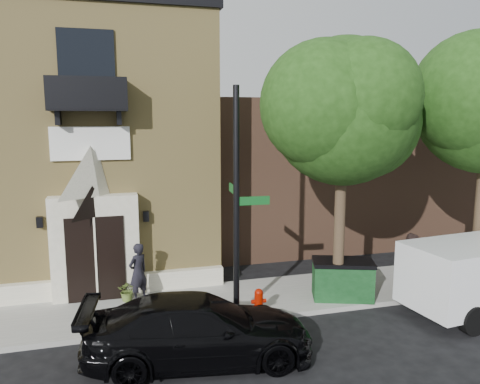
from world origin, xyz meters
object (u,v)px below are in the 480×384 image
(fire_hydrant, at_px, (259,302))
(pedestrian_near, at_px, (138,272))
(black_sedan, at_px, (199,329))
(pedestrian_far, at_px, (410,259))
(street_sign, at_px, (237,204))
(dumpster, at_px, (343,279))

(fire_hydrant, bearing_deg, pedestrian_near, 149.39)
(black_sedan, height_order, pedestrian_far, pedestrian_far)
(street_sign, relative_size, pedestrian_far, 3.57)
(black_sedan, xyz_separation_m, pedestrian_near, (-1.16, 3.71, 0.27))
(black_sedan, distance_m, street_sign, 3.46)
(street_sign, distance_m, dumpster, 4.37)
(pedestrian_near, bearing_deg, black_sedan, 71.15)
(black_sedan, distance_m, pedestrian_far, 8.04)
(black_sedan, height_order, dumpster, black_sedan)
(dumpster, bearing_deg, black_sedan, -135.83)
(pedestrian_near, xyz_separation_m, pedestrian_far, (8.74, -1.05, -0.01))
(fire_hydrant, distance_m, pedestrian_near, 3.77)
(pedestrian_far, bearing_deg, fire_hydrant, 86.81)
(dumpster, distance_m, pedestrian_far, 2.71)
(black_sedan, distance_m, pedestrian_near, 3.89)
(street_sign, distance_m, pedestrian_near, 3.94)
(black_sedan, distance_m, fire_hydrant, 2.75)
(pedestrian_near, distance_m, pedestrian_far, 8.80)
(street_sign, relative_size, dumpster, 3.07)
(fire_hydrant, distance_m, dumpster, 2.91)
(fire_hydrant, relative_size, pedestrian_far, 0.42)
(pedestrian_far, bearing_deg, dumpster, 86.35)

